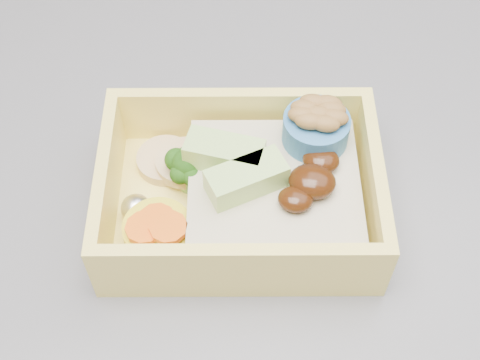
# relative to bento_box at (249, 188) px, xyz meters

# --- Properties ---
(bento_box) EXTENTS (0.20, 0.16, 0.07)m
(bento_box) POSITION_rel_bento_box_xyz_m (0.00, 0.00, 0.00)
(bento_box) COLOR #FFE769
(bento_box) RESTS_ON island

